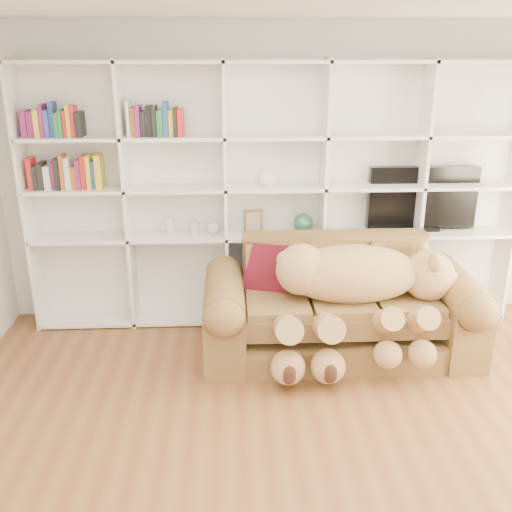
{
  "coord_description": "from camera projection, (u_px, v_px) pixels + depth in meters",
  "views": [
    {
      "loc": [
        -0.41,
        -2.7,
        2.48
      ],
      "look_at": [
        -0.2,
        1.63,
        0.89
      ],
      "focal_mm": 40.0,
      "sensor_mm": 36.0,
      "label": 1
    }
  ],
  "objects": [
    {
      "name": "snow_globe",
      "position": [
        213.0,
        228.0,
        5.22
      ],
      "size": [
        0.12,
        0.12,
        0.12
      ],
      "primitive_type": "sphere",
      "color": "silver",
      "rests_on": "bookshelf"
    },
    {
      "name": "sofa",
      "position": [
        339.0,
        312.0,
        4.86
      ],
      "size": [
        2.28,
        0.98,
        0.96
      ],
      "color": "brown",
      "rests_on": "floor"
    },
    {
      "name": "figurine_tall",
      "position": [
        170.0,
        226.0,
        5.2
      ],
      "size": [
        0.11,
        0.11,
        0.16
      ],
      "primitive_type": "cylinder",
      "rotation": [
        0.0,
        0.0,
        -0.36
      ],
      "color": "beige",
      "rests_on": "bookshelf"
    },
    {
      "name": "bookshelf",
      "position": [
        248.0,
        185.0,
        5.16
      ],
      "size": [
        4.43,
        0.35,
        2.4
      ],
      "color": "white",
      "rests_on": "floor"
    },
    {
      "name": "teddy_bear",
      "position": [
        356.0,
        289.0,
        4.58
      ],
      "size": [
        1.62,
        0.91,
        0.94
      ],
      "rotation": [
        0.0,
        0.0,
        0.14
      ],
      "color": "tan",
      "rests_on": "sofa"
    },
    {
      "name": "picture_frame",
      "position": [
        253.0,
        221.0,
        5.22
      ],
      "size": [
        0.18,
        0.06,
        0.22
      ],
      "primitive_type": "cube",
      "rotation": [
        0.0,
        0.0,
        0.19
      ],
      "color": "#543C1C",
      "rests_on": "bookshelf"
    },
    {
      "name": "shelf_vase",
      "position": [
        267.0,
        176.0,
        5.08
      ],
      "size": [
        0.19,
        0.19,
        0.16
      ],
      "primitive_type": "imported",
      "rotation": [
        0.0,
        0.0,
        0.25
      ],
      "color": "white",
      "rests_on": "bookshelf"
    },
    {
      "name": "tv",
      "position": [
        422.0,
        199.0,
        5.28
      ],
      "size": [
        1.01,
        0.18,
        0.6
      ],
      "color": "black",
      "rests_on": "bookshelf"
    },
    {
      "name": "green_vase",
      "position": [
        303.0,
        223.0,
        5.25
      ],
      "size": [
        0.18,
        0.18,
        0.18
      ],
      "primitive_type": "sphere",
      "color": "#32613E",
      "rests_on": "bookshelf"
    },
    {
      "name": "floor",
      "position": [
        303.0,
        489.0,
        3.4
      ],
      "size": [
        5.0,
        5.0,
        0.0
      ],
      "primitive_type": "plane",
      "color": "brown",
      "rests_on": "ground"
    },
    {
      "name": "throw_pillow",
      "position": [
        270.0,
        269.0,
        4.87
      ],
      "size": [
        0.48,
        0.36,
        0.45
      ],
      "primitive_type": "cube",
      "rotation": [
        -0.24,
        0.0,
        -0.31
      ],
      "color": "#580F15",
      "rests_on": "sofa"
    },
    {
      "name": "figurine_short",
      "position": [
        194.0,
        228.0,
        5.21
      ],
      "size": [
        0.09,
        0.09,
        0.13
      ],
      "primitive_type": "cylinder",
      "rotation": [
        0.0,
        0.0,
        0.21
      ],
      "color": "beige",
      "rests_on": "bookshelf"
    },
    {
      "name": "wall_back",
      "position": [
        273.0,
        177.0,
        5.28
      ],
      "size": [
        5.0,
        0.02,
        2.7
      ],
      "primitive_type": "cube",
      "color": "white",
      "rests_on": "floor"
    }
  ]
}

